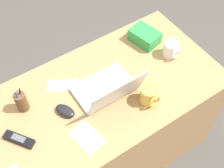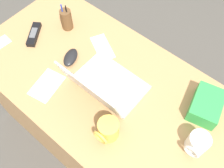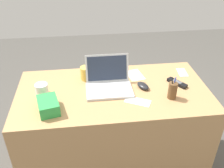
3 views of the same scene
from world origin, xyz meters
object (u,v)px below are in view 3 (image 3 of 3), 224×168
object	(u,v)px
laptop	(109,83)
cordless_phone	(177,83)
coffee_mug_tall	(86,73)
pen_holder	(173,90)
coffee_mug_white	(42,90)
computer_mouse	(143,86)
snack_bag	(48,105)

from	to	relation	value
laptop	cordless_phone	xyz separation A→B (m)	(0.51, -0.01, -0.03)
coffee_mug_tall	laptop	bearing A→B (deg)	-45.17
cordless_phone	pen_holder	distance (m)	0.19
coffee_mug_white	laptop	bearing A→B (deg)	4.25
cordless_phone	laptop	bearing A→B (deg)	178.83
laptop	pen_holder	bearing A→B (deg)	-22.39
laptop	cordless_phone	world-z (taller)	laptop
cordless_phone	pen_holder	size ratio (longest dim) A/B	0.94
computer_mouse	pen_holder	distance (m)	0.23
cordless_phone	snack_bag	world-z (taller)	snack_bag
computer_mouse	pen_holder	size ratio (longest dim) A/B	0.69
laptop	pen_holder	xyz separation A→B (m)	(0.42, -0.17, 0.02)
laptop	coffee_mug_tall	size ratio (longest dim) A/B	3.24
cordless_phone	pen_holder	bearing A→B (deg)	-120.47
laptop	pen_holder	size ratio (longest dim) A/B	1.99
coffee_mug_white	snack_bag	distance (m)	0.19
laptop	snack_bag	size ratio (longest dim) A/B	1.86
coffee_mug_tall	snack_bag	size ratio (longest dim) A/B	0.57
coffee_mug_tall	pen_holder	distance (m)	0.66
snack_bag	cordless_phone	bearing A→B (deg)	12.40
laptop	cordless_phone	bearing A→B (deg)	-1.17
cordless_phone	snack_bag	distance (m)	0.95
coffee_mug_tall	cordless_phone	bearing A→B (deg)	-13.95
coffee_mug_white	coffee_mug_tall	xyz separation A→B (m)	(0.31, 0.19, 0.00)
computer_mouse	coffee_mug_white	distance (m)	0.72
coffee_mug_white	coffee_mug_tall	distance (m)	0.37
computer_mouse	coffee_mug_tall	xyz separation A→B (m)	(-0.40, 0.18, 0.03)
coffee_mug_tall	cordless_phone	size ratio (longest dim) A/B	0.65
pen_holder	laptop	bearing A→B (deg)	157.61
cordless_phone	snack_bag	bearing A→B (deg)	-167.60
computer_mouse	cordless_phone	distance (m)	0.26
computer_mouse	snack_bag	distance (m)	0.69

